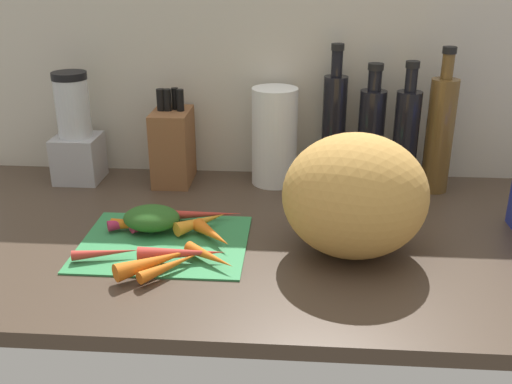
{
  "coord_description": "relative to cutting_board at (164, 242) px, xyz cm",
  "views": [
    {
      "loc": [
        3.06,
        -116.21,
        57.05
      ],
      "look_at": [
        -4.99,
        -5.44,
        11.43
      ],
      "focal_mm": 41.47,
      "sensor_mm": 36.0,
      "label": 1
    }
  ],
  "objects": [
    {
      "name": "carrot_4",
      "position": [
        6.93,
        11.26,
        1.53
      ],
      "size": [
        16.81,
        4.23,
        2.26
      ],
      "primitive_type": "cone",
      "rotation": [
        0.0,
        1.57,
        0.12
      ],
      "color": "red",
      "rests_on": "cutting_board"
    },
    {
      "name": "wall_back",
      "position": [
        24.15,
        46.18,
        29.6
      ],
      "size": [
        170.0,
        3.0,
        60.0
      ],
      "primitive_type": "cube",
      "color": "beige",
      "rests_on": "ground_plane"
    },
    {
      "name": "carrot_10",
      "position": [
        1.12,
        -11.93,
        2.15
      ],
      "size": [
        14.65,
        12.75,
        3.49
      ],
      "primitive_type": "cone",
      "rotation": [
        0.0,
        1.57,
        0.68
      ],
      "color": "orange",
      "rests_on": "cutting_board"
    },
    {
      "name": "bottle_0",
      "position": [
        36.5,
        38.98,
        14.69
      ],
      "size": [
        6.05,
        6.05,
        35.94
      ],
      "color": "black",
      "rests_on": "ground_plane"
    },
    {
      "name": "carrot_6",
      "position": [
        5.48,
        -8.11,
        1.96
      ],
      "size": [
        17.36,
        5.32,
        3.12
      ],
      "primitive_type": "cone",
      "rotation": [
        0.0,
        1.57,
        0.13
      ],
      "color": "red",
      "rests_on": "cutting_board"
    },
    {
      "name": "carrot_3",
      "position": [
        -4.26,
        5.13,
        1.64
      ],
      "size": [
        16.55,
        3.53,
        2.49
      ],
      "primitive_type": "cone",
      "rotation": [
        0.0,
        1.57,
        0.06
      ],
      "color": "orange",
      "rests_on": "cutting_board"
    },
    {
      "name": "paper_towel_roll",
      "position": [
        21.37,
        37.18,
        12.19
      ],
      "size": [
        11.68,
        11.68,
        25.18
      ],
      "primitive_type": "cylinder",
      "color": "white",
      "rests_on": "ground_plane"
    },
    {
      "name": "carrot_1",
      "position": [
        10.23,
        0.74,
        1.88
      ],
      "size": [
        9.87,
        10.75,
        2.97
      ],
      "primitive_type": "cone",
      "rotation": [
        0.0,
        1.57,
        -0.86
      ],
      "color": "orange",
      "rests_on": "cutting_board"
    },
    {
      "name": "carrot_0",
      "position": [
        -9.74,
        -8.05,
        1.43
      ],
      "size": [
        13.1,
        5.37,
        2.06
      ],
      "primitive_type": "cone",
      "rotation": [
        0.0,
        1.57,
        0.26
      ],
      "color": "red",
      "rests_on": "cutting_board"
    },
    {
      "name": "bottle_3",
      "position": [
        62.3,
        34.85,
        14.75
      ],
      "size": [
        6.77,
        6.77,
        36.12
      ],
      "color": "brown",
      "rests_on": "ground_plane"
    },
    {
      "name": "blender_appliance",
      "position": [
        -30.25,
        35.4,
        11.97
      ],
      "size": [
        11.51,
        11.51,
        28.8
      ],
      "color": "#B2B2B7",
      "rests_on": "ground_plane"
    },
    {
      "name": "carrot_9",
      "position": [
        11.01,
        -8.44,
        1.65
      ],
      "size": [
        11.19,
        9.21,
        2.49
      ],
      "primitive_type": "cone",
      "rotation": [
        0.0,
        1.57,
        -0.64
      ],
      "color": "orange",
      "rests_on": "cutting_board"
    },
    {
      "name": "bottle_2",
      "position": [
        54.01,
        34.21,
        13.37
      ],
      "size": [
        6.23,
        6.23,
        32.77
      ],
      "color": "black",
      "rests_on": "ground_plane"
    },
    {
      "name": "carrot_7",
      "position": [
        -5.0,
        7.6,
        1.59
      ],
      "size": [
        16.92,
        10.53,
        2.38
      ],
      "primitive_type": "cone",
      "rotation": [
        0.0,
        1.57,
        0.49
      ],
      "color": "#B2264C",
      "rests_on": "cutting_board"
    },
    {
      "name": "winter_squash",
      "position": [
        38.79,
        -0.68,
        12.02
      ],
      "size": [
        28.59,
        25.84,
        24.83
      ],
      "primitive_type": "ellipsoid",
      "color": "gold",
      "rests_on": "ground_plane"
    },
    {
      "name": "carrot_2",
      "position": [
        6.89,
        6.47,
        1.95
      ],
      "size": [
        11.31,
        10.91,
        3.11
      ],
      "primitive_type": "cone",
      "rotation": [
        0.0,
        1.57,
        0.76
      ],
      "color": "orange",
      "rests_on": "cutting_board"
    },
    {
      "name": "ground_plane",
      "position": [
        24.15,
        7.68,
        -1.9
      ],
      "size": [
        170.0,
        80.0,
        3.0
      ],
      "primitive_type": "cube",
      "color": "#47382B"
    },
    {
      "name": "cutting_board",
      "position": [
        0.0,
        0.0,
        0.0
      ],
      "size": [
        34.65,
        28.07,
        0.8
      ],
      "primitive_type": "cube",
      "color": "#338C4C",
      "rests_on": "ground_plane"
    },
    {
      "name": "bottle_1",
      "position": [
        45.73,
        36.56,
        13.2
      ],
      "size": [
        6.64,
        6.64,
        31.72
      ],
      "color": "black",
      "rests_on": "ground_plane"
    },
    {
      "name": "carrot_greens_pile",
      "position": [
        -3.7,
        5.34,
        2.99
      ],
      "size": [
        12.23,
        9.41,
        5.17
      ],
      "primitive_type": "ellipsoid",
      "color": "#2D6023",
      "rests_on": "cutting_board"
    },
    {
      "name": "carrot_8",
      "position": [
        -2.79,
        6.88,
        2.04
      ],
      "size": [
        11.79,
        10.4,
        3.28
      ],
      "primitive_type": "cone",
      "rotation": [
        0.0,
        1.57,
        0.68
      ],
      "color": "#B2264C",
      "rests_on": "cutting_board"
    },
    {
      "name": "knife_block",
      "position": [
        -4.99,
        36.04,
        9.6
      ],
      "size": [
        9.44,
        14.11,
        24.69
      ],
      "color": "brown",
      "rests_on": "ground_plane"
    },
    {
      "name": "carrot_5",
      "position": [
        4.08,
        -12.34,
        1.61
      ],
      "size": [
        11.12,
        11.88,
        2.41
      ],
      "primitive_type": "cone",
      "rotation": [
        0.0,
        1.57,
        0.83
      ],
      "color": "orange",
      "rests_on": "cutting_board"
    }
  ]
}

